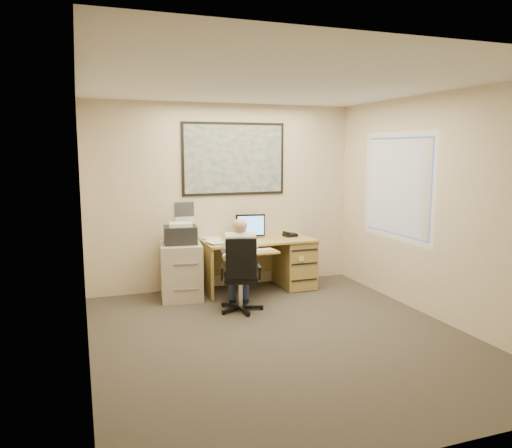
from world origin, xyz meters
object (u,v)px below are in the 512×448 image
object	(u,v)px
desk	(279,258)
person	(240,265)
office_chair	(243,290)
filing_cabinet	(181,266)

from	to	relation	value
desk	person	bearing A→B (deg)	-136.65
office_chair	person	world-z (taller)	person
filing_cabinet	office_chair	bearing A→B (deg)	-47.14
office_chair	person	size ratio (longest dim) A/B	0.82
desk	office_chair	bearing A→B (deg)	-133.77
office_chair	person	bearing A→B (deg)	114.72
filing_cabinet	desk	bearing A→B (deg)	8.75
desk	filing_cabinet	world-z (taller)	desk
person	office_chair	bearing A→B (deg)	-67.41
person	desk	bearing A→B (deg)	56.62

